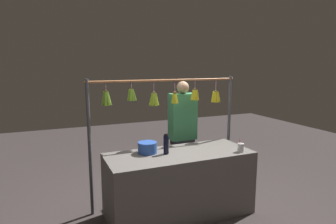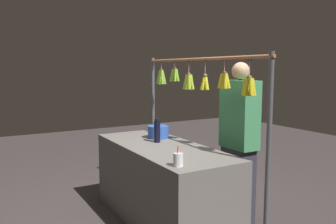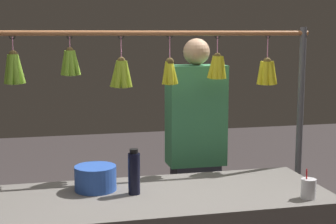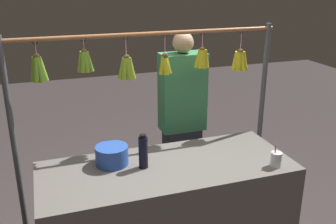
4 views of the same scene
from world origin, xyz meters
TOP-DOWN VIEW (x-y plane):
  - ground_plane at (0.00, 0.00)m, footprint 12.00×12.00m
  - market_counter at (0.00, 0.00)m, footprint 1.86×0.75m
  - display_rack at (0.00, -0.44)m, footprint 2.15×0.14m
  - water_bottle at (0.17, -0.03)m, footprint 0.07×0.07m
  - blue_bucket at (0.38, -0.15)m, footprint 0.24×0.24m
  - drink_cup at (-0.74, 0.26)m, footprint 0.08×0.08m
  - vendor_person at (-0.38, -0.70)m, footprint 0.40×0.22m

SIDE VIEW (x-z plane):
  - ground_plane at x=0.00m, z-range 0.00..0.00m
  - market_counter at x=0.00m, z-range 0.00..0.83m
  - vendor_person at x=-0.38m, z-range -0.01..1.68m
  - drink_cup at x=-0.74m, z-range 0.80..0.97m
  - blue_bucket at x=0.38m, z-range 0.83..0.97m
  - water_bottle at x=0.17m, z-range 0.83..1.08m
  - display_rack at x=0.00m, z-range 0.42..2.18m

